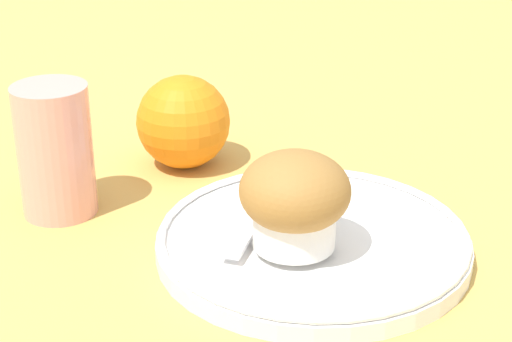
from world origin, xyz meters
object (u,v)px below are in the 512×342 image
object	(u,v)px
muffin	(295,199)
orange_fruit	(183,122)
butter_knife	(266,198)
juice_glass	(55,151)

from	to	relation	value
muffin	orange_fruit	xyz separation A→B (m)	(0.09, 0.19, -0.01)
butter_knife	juice_glass	world-z (taller)	juice_glass
juice_glass	muffin	bearing A→B (deg)	-78.94
muffin	orange_fruit	world-z (taller)	muffin
muffin	butter_knife	bearing A→B (deg)	51.69
orange_fruit	butter_knife	bearing A→B (deg)	-109.81
muffin	juice_glass	size ratio (longest dim) A/B	0.73
muffin	orange_fruit	size ratio (longest dim) A/B	0.93
muffin	juice_glass	bearing A→B (deg)	101.06
orange_fruit	juice_glass	bearing A→B (deg)	171.35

